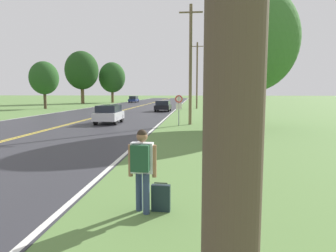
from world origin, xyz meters
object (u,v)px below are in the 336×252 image
(tree_mid_treeline, at_px, (44,78))
(tree_right_cluster, at_px, (112,78))
(tree_behind_sign, at_px, (253,40))
(tree_left_verge, at_px, (82,70))
(hitchhiker_person, at_px, (142,163))
(traffic_sign, at_px, (179,103))
(car_silver_hatchback_approaching, at_px, (109,114))
(suitcase, at_px, (161,198))
(car_black_hatchback_mid_near, at_px, (163,105))
(car_dark_blue_hatchback_mid_far, at_px, (134,99))

(tree_mid_treeline, height_order, tree_right_cluster, tree_right_cluster)
(tree_behind_sign, bearing_deg, tree_left_verge, 124.50)
(tree_mid_treeline, bearing_deg, hitchhiker_person, -60.02)
(traffic_sign, xyz_separation_m, car_silver_hatchback_approaching, (-5.71, 1.01, -0.94))
(tree_behind_sign, relative_size, tree_mid_treeline, 1.38)
(suitcase, height_order, tree_behind_sign, tree_behind_sign)
(hitchhiker_person, height_order, suitcase, hitchhiker_person)
(suitcase, distance_m, car_silver_hatchback_approaching, 18.48)
(tree_mid_treeline, xyz_separation_m, car_black_hatchback_mid_near, (18.43, -4.34, -3.84))
(tree_left_verge, xyz_separation_m, tree_behind_sign, (28.51, -41.48, -0.97))
(suitcase, bearing_deg, tree_right_cluster, 19.43)
(hitchhiker_person, height_order, tree_mid_treeline, tree_mid_treeline)
(tree_behind_sign, relative_size, tree_right_cluster, 1.05)
(suitcase, xyz_separation_m, tree_mid_treeline, (-21.95, 37.24, 4.32))
(traffic_sign, xyz_separation_m, tree_behind_sign, (5.22, -0.57, 4.41))
(tree_left_verge, distance_m, tree_mid_treeline, 20.29)
(hitchhiker_person, bearing_deg, car_silver_hatchback_approaching, 21.33)
(hitchhiker_person, height_order, tree_left_verge, tree_left_verge)
(traffic_sign, height_order, tree_behind_sign, tree_behind_sign)
(tree_mid_treeline, bearing_deg, car_silver_hatchback_approaching, -51.65)
(tree_left_verge, xyz_separation_m, car_dark_blue_hatchback_mid_far, (9.84, 6.94, -6.31))
(car_black_hatchback_mid_near, bearing_deg, traffic_sign, 10.66)
(suitcase, bearing_deg, tree_behind_sign, -13.67)
(hitchhiker_person, bearing_deg, tree_right_cluster, 19.08)
(hitchhiker_person, height_order, traffic_sign, traffic_sign)
(tree_mid_treeline, height_order, car_silver_hatchback_approaching, tree_mid_treeline)
(tree_right_cluster, bearing_deg, suitcase, -73.41)
(tree_mid_treeline, distance_m, tree_right_cluster, 25.89)
(traffic_sign, relative_size, tree_mid_treeline, 0.33)
(hitchhiker_person, bearing_deg, car_black_hatchback_mid_near, 8.27)
(suitcase, height_order, car_black_hatchback_mid_near, car_black_hatchback_mid_near)
(tree_mid_treeline, xyz_separation_m, car_dark_blue_hatchback_mid_far, (7.97, 26.99, -3.79))
(tree_left_verge, bearing_deg, suitcase, -67.42)
(traffic_sign, height_order, car_silver_hatchback_approaching, traffic_sign)
(suitcase, relative_size, tree_left_verge, 0.06)
(hitchhiker_person, bearing_deg, car_dark_blue_hatchback_mid_far, 14.77)
(tree_behind_sign, bearing_deg, car_black_hatchback_mid_near, 115.65)
(tree_behind_sign, distance_m, car_black_hatchback_mid_near, 19.71)
(suitcase, bearing_deg, car_black_hatchback_mid_near, 8.95)
(hitchhiker_person, bearing_deg, tree_behind_sign, -14.80)
(suitcase, bearing_deg, tree_left_verge, 25.43)
(tree_right_cluster, height_order, car_silver_hatchback_approaching, tree_right_cluster)
(car_silver_hatchback_approaching, distance_m, car_dark_blue_hatchback_mid_far, 47.48)
(hitchhiker_person, distance_m, tree_right_cluster, 65.83)
(car_dark_blue_hatchback_mid_far, bearing_deg, suitcase, -166.54)
(car_black_hatchback_mid_near, bearing_deg, hitchhiker_person, 5.82)
(hitchhiker_person, xyz_separation_m, traffic_sign, (-0.14, 16.51, 0.65))
(suitcase, height_order, traffic_sign, traffic_sign)
(tree_left_verge, relative_size, tree_mid_treeline, 1.59)
(tree_right_cluster, bearing_deg, tree_behind_sign, -63.55)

